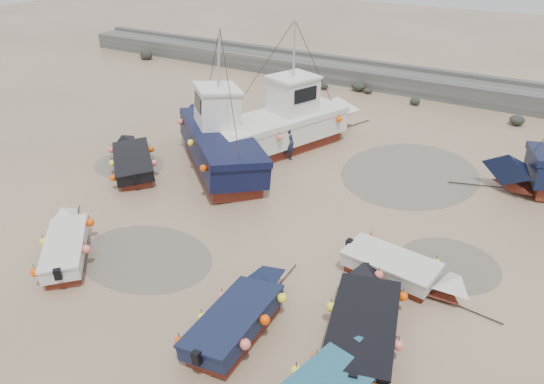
{
  "coord_description": "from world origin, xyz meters",
  "views": [
    {
      "loc": [
        7.74,
        -12.31,
        10.54
      ],
      "look_at": [
        -1.19,
        2.64,
        1.4
      ],
      "focal_mm": 35.0,
      "sensor_mm": 36.0,
      "label": 1
    }
  ],
  "objects_px": {
    "cabin_boat_1": "(287,123)",
    "dinghy_4": "(133,158)",
    "dinghy_0": "(67,242)",
    "person": "(288,159)",
    "cabin_boat_0": "(216,138)",
    "dinghy_1": "(243,314)",
    "dinghy_6": "(364,319)",
    "dinghy_5": "(402,268)"
  },
  "relations": [
    {
      "from": "cabin_boat_1",
      "to": "dinghy_4",
      "type": "bearing_deg",
      "value": -109.43
    },
    {
      "from": "dinghy_0",
      "to": "person",
      "type": "relative_size",
      "value": 2.77
    },
    {
      "from": "dinghy_4",
      "to": "cabin_boat_0",
      "type": "bearing_deg",
      "value": -8.67
    },
    {
      "from": "dinghy_1",
      "to": "person",
      "type": "height_order",
      "value": "dinghy_1"
    },
    {
      "from": "dinghy_0",
      "to": "cabin_boat_1",
      "type": "relative_size",
      "value": 0.43
    },
    {
      "from": "dinghy_1",
      "to": "dinghy_6",
      "type": "distance_m",
      "value": 3.41
    },
    {
      "from": "cabin_boat_0",
      "to": "dinghy_1",
      "type": "bearing_deg",
      "value": -99.06
    },
    {
      "from": "dinghy_5",
      "to": "cabin_boat_1",
      "type": "relative_size",
      "value": 0.5
    },
    {
      "from": "dinghy_0",
      "to": "dinghy_1",
      "type": "bearing_deg",
      "value": -43.79
    },
    {
      "from": "dinghy_4",
      "to": "cabin_boat_1",
      "type": "relative_size",
      "value": 0.5
    },
    {
      "from": "dinghy_4",
      "to": "dinghy_1",
      "type": "bearing_deg",
      "value": -79.1
    },
    {
      "from": "dinghy_1",
      "to": "dinghy_4",
      "type": "xyz_separation_m",
      "value": [
        -10.34,
        6.41,
        -0.01
      ]
    },
    {
      "from": "cabin_boat_0",
      "to": "person",
      "type": "xyz_separation_m",
      "value": [
        2.62,
        2.23,
        -1.33
      ]
    },
    {
      "from": "dinghy_1",
      "to": "person",
      "type": "xyz_separation_m",
      "value": [
        -4.73,
        11.04,
        -0.56
      ]
    },
    {
      "from": "cabin_boat_1",
      "to": "dinghy_5",
      "type": "bearing_deg",
      "value": -22.07
    },
    {
      "from": "dinghy_4",
      "to": "cabin_boat_0",
      "type": "distance_m",
      "value": 3.92
    },
    {
      "from": "dinghy_6",
      "to": "cabin_boat_0",
      "type": "relative_size",
      "value": 0.71
    },
    {
      "from": "dinghy_4",
      "to": "dinghy_5",
      "type": "relative_size",
      "value": 1.0
    },
    {
      "from": "dinghy_0",
      "to": "dinghy_5",
      "type": "xyz_separation_m",
      "value": [
        10.37,
        4.42,
        0.01
      ]
    },
    {
      "from": "dinghy_0",
      "to": "dinghy_1",
      "type": "xyz_separation_m",
      "value": [
        7.24,
        -0.01,
        0.0
      ]
    },
    {
      "from": "dinghy_6",
      "to": "dinghy_0",
      "type": "bearing_deg",
      "value": 173.54
    },
    {
      "from": "dinghy_5",
      "to": "person",
      "type": "bearing_deg",
      "value": -122.66
    },
    {
      "from": "person",
      "to": "dinghy_5",
      "type": "bearing_deg",
      "value": 125.67
    },
    {
      "from": "dinghy_5",
      "to": "cabin_boat_0",
      "type": "xyz_separation_m",
      "value": [
        -10.48,
        4.38,
        0.77
      ]
    },
    {
      "from": "dinghy_1",
      "to": "cabin_boat_1",
      "type": "height_order",
      "value": "cabin_boat_1"
    },
    {
      "from": "dinghy_0",
      "to": "dinghy_4",
      "type": "relative_size",
      "value": 0.86
    },
    {
      "from": "dinghy_0",
      "to": "person",
      "type": "xyz_separation_m",
      "value": [
        2.51,
        11.03,
        -0.55
      ]
    },
    {
      "from": "dinghy_0",
      "to": "person",
      "type": "bearing_deg",
      "value": 33.43
    },
    {
      "from": "dinghy_0",
      "to": "dinghy_5",
      "type": "relative_size",
      "value": 0.86
    },
    {
      "from": "cabin_boat_1",
      "to": "dinghy_0",
      "type": "bearing_deg",
      "value": -77.92
    },
    {
      "from": "dinghy_0",
      "to": "dinghy_4",
      "type": "bearing_deg",
      "value": 72.11
    },
    {
      "from": "dinghy_0",
      "to": "cabin_boat_1",
      "type": "xyz_separation_m",
      "value": [
        1.73,
        12.25,
        0.77
      ]
    },
    {
      "from": "dinghy_4",
      "to": "dinghy_5",
      "type": "bearing_deg",
      "value": -55.7
    },
    {
      "from": "dinghy_1",
      "to": "dinghy_0",
      "type": "bearing_deg",
      "value": 176.99
    },
    {
      "from": "dinghy_1",
      "to": "cabin_boat_0",
      "type": "xyz_separation_m",
      "value": [
        -7.35,
        8.8,
        0.77
      ]
    },
    {
      "from": "dinghy_1",
      "to": "dinghy_4",
      "type": "height_order",
      "value": "same"
    },
    {
      "from": "dinghy_5",
      "to": "dinghy_1",
      "type": "bearing_deg",
      "value": -27.87
    },
    {
      "from": "dinghy_1",
      "to": "dinghy_4",
      "type": "relative_size",
      "value": 1.09
    },
    {
      "from": "dinghy_1",
      "to": "dinghy_6",
      "type": "relative_size",
      "value": 0.91
    },
    {
      "from": "dinghy_5",
      "to": "dinghy_6",
      "type": "xyz_separation_m",
      "value": [
        -0.11,
        -2.84,
        -0.02
      ]
    },
    {
      "from": "dinghy_6",
      "to": "cabin_boat_1",
      "type": "relative_size",
      "value": 0.6
    },
    {
      "from": "person",
      "to": "dinghy_4",
      "type": "bearing_deg",
      "value": 25.26
    }
  ]
}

